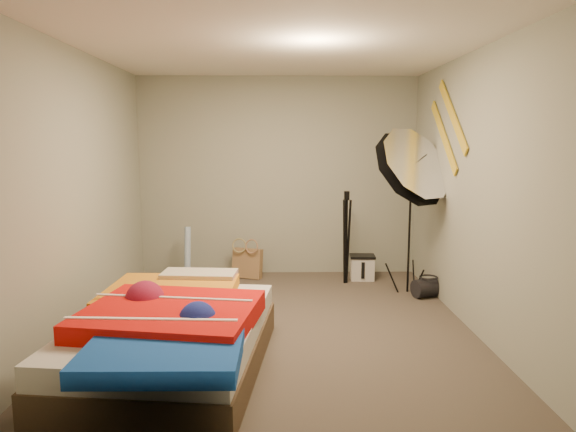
{
  "coord_description": "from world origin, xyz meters",
  "views": [
    {
      "loc": [
        -0.0,
        -4.53,
        1.7
      ],
      "look_at": [
        0.1,
        0.6,
        0.95
      ],
      "focal_mm": 32.0,
      "sensor_mm": 36.0,
      "label": 1
    }
  ],
  "objects_px": {
    "duffel_bag": "(428,288)",
    "photo_umbrella": "(409,170)",
    "camera_case": "(362,268)",
    "wrapping_roll": "(187,254)",
    "tote_bag": "(247,263)",
    "camera_tripod": "(346,231)",
    "bed": "(172,335)"
  },
  "relations": [
    {
      "from": "duffel_bag",
      "to": "photo_umbrella",
      "type": "relative_size",
      "value": 0.17
    },
    {
      "from": "camera_case",
      "to": "duffel_bag",
      "type": "bearing_deg",
      "value": -46.09
    },
    {
      "from": "photo_umbrella",
      "to": "wrapping_roll",
      "type": "bearing_deg",
      "value": 164.13
    },
    {
      "from": "tote_bag",
      "to": "camera_tripod",
      "type": "distance_m",
      "value": 1.31
    },
    {
      "from": "tote_bag",
      "to": "wrapping_roll",
      "type": "bearing_deg",
      "value": -151.27
    },
    {
      "from": "camera_case",
      "to": "duffel_bag",
      "type": "xyz_separation_m",
      "value": [
        0.61,
        -0.72,
        -0.04
      ]
    },
    {
      "from": "photo_umbrella",
      "to": "bed",
      "type": "bearing_deg",
      "value": -140.82
    },
    {
      "from": "duffel_bag",
      "to": "bed",
      "type": "distance_m",
      "value": 3.02
    },
    {
      "from": "wrapping_roll",
      "to": "duffel_bag",
      "type": "xyz_separation_m",
      "value": [
        2.76,
        -0.73,
        -0.23
      ]
    },
    {
      "from": "camera_case",
      "to": "duffel_bag",
      "type": "relative_size",
      "value": 0.85
    },
    {
      "from": "duffel_bag",
      "to": "bed",
      "type": "height_order",
      "value": "bed"
    },
    {
      "from": "camera_case",
      "to": "photo_umbrella",
      "type": "xyz_separation_m",
      "value": [
        0.36,
        -0.7,
        1.25
      ]
    },
    {
      "from": "tote_bag",
      "to": "camera_case",
      "type": "distance_m",
      "value": 1.43
    },
    {
      "from": "tote_bag",
      "to": "camera_case",
      "type": "relative_size",
      "value": 1.3
    },
    {
      "from": "tote_bag",
      "to": "camera_tripod",
      "type": "xyz_separation_m",
      "value": [
        1.2,
        -0.27,
        0.45
      ]
    },
    {
      "from": "bed",
      "to": "wrapping_roll",
      "type": "bearing_deg",
      "value": 97.24
    },
    {
      "from": "photo_umbrella",
      "to": "camera_tripod",
      "type": "height_order",
      "value": "photo_umbrella"
    },
    {
      "from": "wrapping_roll",
      "to": "duffel_bag",
      "type": "bearing_deg",
      "value": -14.84
    },
    {
      "from": "wrapping_roll",
      "to": "bed",
      "type": "relative_size",
      "value": 0.32
    },
    {
      "from": "wrapping_roll",
      "to": "camera_tripod",
      "type": "xyz_separation_m",
      "value": [
        1.92,
        -0.15,
        0.31
      ]
    },
    {
      "from": "camera_tripod",
      "to": "duffel_bag",
      "type": "bearing_deg",
      "value": -34.61
    },
    {
      "from": "duffel_bag",
      "to": "photo_umbrella",
      "type": "height_order",
      "value": "photo_umbrella"
    },
    {
      "from": "tote_bag",
      "to": "bed",
      "type": "relative_size",
      "value": 0.18
    },
    {
      "from": "tote_bag",
      "to": "camera_case",
      "type": "xyz_separation_m",
      "value": [
        1.42,
        -0.12,
        -0.04
      ]
    },
    {
      "from": "tote_bag",
      "to": "photo_umbrella",
      "type": "distance_m",
      "value": 2.31
    },
    {
      "from": "wrapping_roll",
      "to": "camera_case",
      "type": "relative_size",
      "value": 2.34
    },
    {
      "from": "wrapping_roll",
      "to": "bed",
      "type": "distance_m",
      "value": 2.52
    },
    {
      "from": "bed",
      "to": "camera_tripod",
      "type": "bearing_deg",
      "value": 55.64
    },
    {
      "from": "camera_case",
      "to": "wrapping_roll",
      "type": "bearing_deg",
      "value": -176.75
    },
    {
      "from": "tote_bag",
      "to": "wrapping_roll",
      "type": "distance_m",
      "value": 0.75
    },
    {
      "from": "photo_umbrella",
      "to": "camera_tripod",
      "type": "distance_m",
      "value": 1.11
    },
    {
      "from": "tote_bag",
      "to": "camera_tripod",
      "type": "bearing_deg",
      "value": 7.36
    }
  ]
}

